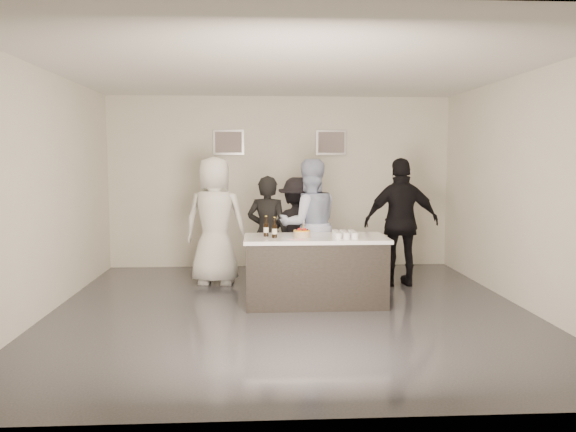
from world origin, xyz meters
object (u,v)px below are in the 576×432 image
object	(u,v)px
bar_counter	(315,270)
beer_bottle_b	(275,228)
cake	(302,234)
person_guest_right	(401,222)
beer_bottle_a	(266,226)
person_main_blue	(309,225)
person_guest_back	(297,230)
person_guest_left	(215,221)
person_main_black	(268,233)

from	to	relation	value
bar_counter	beer_bottle_b	xyz separation A→B (m)	(-0.54, -0.10, 0.58)
cake	person_guest_right	xyz separation A→B (m)	(1.59, 1.09, 0.03)
beer_bottle_a	person_main_blue	world-z (taller)	person_main_blue
cake	person_main_blue	size ratio (longest dim) A/B	0.11
person_guest_back	person_guest_left	bearing A→B (deg)	21.03
person_main_black	person_guest_back	bearing A→B (deg)	-115.80
beer_bottle_a	person_guest_left	bearing A→B (deg)	121.11
person_guest_left	bar_counter	bearing A→B (deg)	146.27
beer_bottle_a	person_guest_left	world-z (taller)	person_guest_left
beer_bottle_b	person_guest_back	xyz separation A→B (m)	(0.40, 1.47, -0.22)
cake	person_main_black	xyz separation A→B (m)	(-0.43, 0.90, -0.10)
person_guest_right	person_guest_left	bearing A→B (deg)	-6.53
beer_bottle_a	beer_bottle_b	bearing A→B (deg)	-55.19
bar_counter	person_guest_back	size ratio (longest dim) A/B	1.14
cake	person_guest_left	distance (m)	1.82
beer_bottle_a	person_guest_left	distance (m)	1.46
person_guest_left	person_guest_right	size ratio (longest dim) A/B	1.01
person_main_blue	person_main_black	bearing A→B (deg)	-10.33
beer_bottle_a	beer_bottle_b	distance (m)	0.19
person_guest_left	person_guest_back	distance (m)	1.27
bar_counter	person_guest_back	bearing A→B (deg)	95.67
person_guest_right	person_guest_back	world-z (taller)	person_guest_right
cake	person_guest_left	bearing A→B (deg)	131.96
person_main_blue	beer_bottle_a	bearing A→B (deg)	41.21
bar_counter	person_main_blue	distance (m)	0.99
bar_counter	person_guest_left	world-z (taller)	person_guest_left
person_guest_left	beer_bottle_b	bearing A→B (deg)	130.83
bar_counter	person_main_blue	xyz separation A→B (m)	(-0.00, 0.85, 0.51)
beer_bottle_b	person_guest_left	bearing A→B (deg)	121.53
cake	person_main_blue	distance (m)	0.92
bar_counter	person_guest_right	distance (m)	1.82
person_guest_left	person_guest_back	xyz separation A→B (m)	(1.26, 0.07, -0.16)
cake	person_guest_right	bearing A→B (deg)	34.39
person_main_black	person_guest_back	distance (m)	0.70
beer_bottle_a	person_guest_back	xyz separation A→B (m)	(0.51, 1.32, -0.22)
cake	person_guest_back	size ratio (longest dim) A/B	0.13
beer_bottle_b	person_guest_back	size ratio (longest dim) A/B	0.16
bar_counter	cake	distance (m)	0.52
person_guest_back	bar_counter	bearing A→B (deg)	113.31
bar_counter	person_guest_back	xyz separation A→B (m)	(-0.14, 1.38, 0.36)
person_main_black	person_main_blue	world-z (taller)	person_main_blue
bar_counter	person_main_blue	size ratio (longest dim) A/B	0.97
person_guest_left	person_guest_right	distance (m)	2.82
cake	person_guest_back	xyz separation A→B (m)	(0.05, 1.43, -0.12)
person_guest_back	cake	bearing A→B (deg)	105.82
bar_counter	person_guest_right	xyz separation A→B (m)	(1.41, 1.04, 0.51)
cake	person_main_black	bearing A→B (deg)	115.31
beer_bottle_a	person_guest_right	distance (m)	2.28
person_guest_left	person_guest_right	world-z (taller)	person_guest_left
cake	beer_bottle_a	distance (m)	0.48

